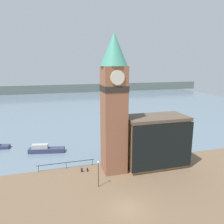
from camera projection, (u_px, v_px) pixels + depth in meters
ground_plane at (128, 209)px, 26.35m from camera, size 160.00×160.00×0.00m
water at (71, 104)px, 94.77m from camera, size 160.00×120.00×0.00m
far_shoreline at (64, 89)px, 131.81m from camera, size 180.00×3.00×5.00m
pier_railing at (66, 163)px, 36.27m from camera, size 9.41×0.08×1.09m
clock_tower at (114, 101)px, 33.46m from camera, size 4.08×4.08×21.62m
pier_building at (156, 141)px, 36.88m from camera, size 10.42×5.66×8.64m
boat_near at (45, 149)px, 43.00m from camera, size 7.08×2.88×1.69m
mooring_bollard_near at (87, 169)px, 35.42m from camera, size 0.26×0.26×0.60m
mooring_bollard_far at (82, 170)px, 35.23m from camera, size 0.30×0.30×0.71m
lamp_post at (98, 169)px, 30.46m from camera, size 0.32×0.32×3.92m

